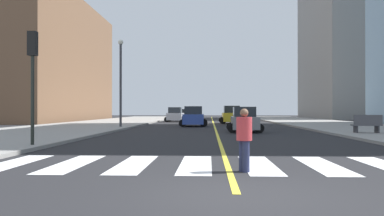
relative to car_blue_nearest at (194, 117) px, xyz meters
The scene contains 15 objects.
ground_plane 30.69m from the car_blue_nearest, 86.24° to the right, with size 220.00×220.00×0.00m, color black.
sidewalk_kerb_west 14.74m from the car_blue_nearest, 133.83° to the right, with size 10.00×120.00×0.15m, color gray.
crosswalk_paint 26.70m from the car_blue_nearest, 85.68° to the right, with size 13.50×4.00×0.01m.
lane_divider_paint 9.64m from the car_blue_nearest, 77.90° to the left, with size 0.16×80.00×0.01m, color yellow.
parking_garage_concrete 48.69m from the car_blue_nearest, 50.68° to the left, with size 18.00×24.00×29.22m, color gray.
low_rise_brick_west 31.95m from the car_blue_nearest, 142.51° to the left, with size 16.00×32.00×17.41m, color brown.
car_blue_nearest is the anchor object (origin of this frame).
car_gray_second 10.31m from the car_blue_nearest, 67.02° to the right, with size 2.56×4.06×1.80m.
car_yellow_third 8.83m from the car_blue_nearest, 62.40° to the left, with size 2.90×4.62×2.06m.
car_silver_fourth 14.92m from the car_blue_nearest, 101.63° to the left, with size 2.75×4.35×1.93m.
car_white_fifth 26.47m from the car_blue_nearest, 96.81° to the left, with size 2.43×3.86×1.72m.
traffic_light_far_corner 22.91m from the car_blue_nearest, 104.69° to the right, with size 0.36×0.41×4.67m.
park_bench 17.19m from the car_blue_nearest, 48.77° to the right, with size 1.84×0.69×1.12m.
pedestrian_crossing 27.98m from the car_blue_nearest, 85.10° to the right, with size 0.40×0.40×1.61m.
street_lamp 8.37m from the car_blue_nearest, 144.07° to the right, with size 0.44×0.44×7.47m.
Camera 1 is at (-0.52, -7.39, 1.58)m, focal length 37.02 mm.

